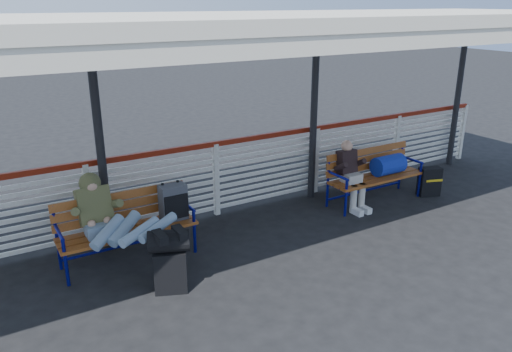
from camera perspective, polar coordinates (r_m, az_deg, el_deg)
ground at (r=6.78m, az=2.87°, el=-9.92°), size 60.00×60.00×0.00m
fence at (r=8.02m, az=-4.58°, el=-0.03°), size 12.08×0.08×1.24m
canopy at (r=6.66m, az=-0.99°, el=17.01°), size 12.60×3.60×3.16m
luggage_stack at (r=6.07m, az=-9.83°, el=-9.26°), size 0.55×0.43×0.80m
bench_left at (r=6.88m, az=-12.77°, el=-4.27°), size 1.80×0.56×0.97m
bench_right at (r=8.88m, az=14.04°, el=0.93°), size 1.80×0.56×0.92m
traveler_man at (r=6.45m, az=-15.07°, el=-5.29°), size 0.93×1.64×0.77m
companion_person at (r=8.43m, az=10.80°, el=0.20°), size 0.32×0.66×1.15m
suitcase_side at (r=9.45m, az=19.19°, el=-0.60°), size 0.42×0.34×0.52m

